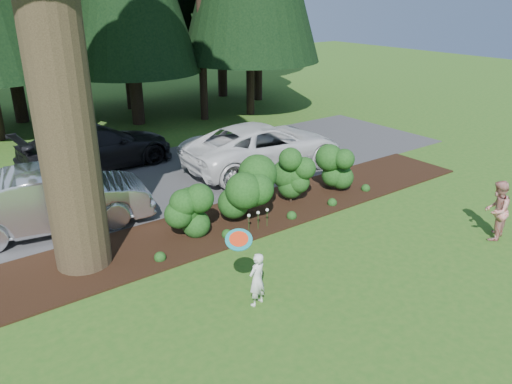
{
  "coord_description": "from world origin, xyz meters",
  "views": [
    {
      "loc": [
        -7.45,
        -7.15,
        5.93
      ],
      "look_at": [
        -0.63,
        2.05,
        1.3
      ],
      "focal_mm": 35.0,
      "sensor_mm": 36.0,
      "label": 1
    }
  ],
  "objects_px": {
    "child": "(257,279)",
    "car_silver_wagon": "(52,200)",
    "car_dark_suv": "(97,147)",
    "adult": "(496,210)",
    "frisbee": "(239,240)",
    "car_white_suv": "(263,146)"
  },
  "relations": [
    {
      "from": "child",
      "to": "car_silver_wagon",
      "type": "bearing_deg",
      "value": -82.57
    },
    {
      "from": "adult",
      "to": "car_dark_suv",
      "type": "bearing_deg",
      "value": -77.31
    },
    {
      "from": "child",
      "to": "adult",
      "type": "distance_m",
      "value": 6.73
    },
    {
      "from": "car_silver_wagon",
      "to": "child",
      "type": "height_order",
      "value": "car_silver_wagon"
    },
    {
      "from": "car_dark_suv",
      "to": "adult",
      "type": "height_order",
      "value": "car_dark_suv"
    },
    {
      "from": "car_silver_wagon",
      "to": "car_dark_suv",
      "type": "xyz_separation_m",
      "value": [
        2.7,
        4.13,
        -0.04
      ]
    },
    {
      "from": "adult",
      "to": "child",
      "type": "bearing_deg",
      "value": -26.67
    },
    {
      "from": "car_dark_suv",
      "to": "child",
      "type": "distance_m",
      "value": 10.09
    },
    {
      "from": "adult",
      "to": "frisbee",
      "type": "distance_m",
      "value": 7.19
    },
    {
      "from": "car_white_suv",
      "to": "frisbee",
      "type": "bearing_deg",
      "value": 142.61
    },
    {
      "from": "car_silver_wagon",
      "to": "adult",
      "type": "bearing_deg",
      "value": -119.15
    },
    {
      "from": "adult",
      "to": "frisbee",
      "type": "xyz_separation_m",
      "value": [
        -7.03,
        1.27,
        0.82
      ]
    },
    {
      "from": "car_silver_wagon",
      "to": "car_white_suv",
      "type": "relative_size",
      "value": 0.86
    },
    {
      "from": "car_silver_wagon",
      "to": "frisbee",
      "type": "relative_size",
      "value": 9.07
    },
    {
      "from": "child",
      "to": "frisbee",
      "type": "height_order",
      "value": "frisbee"
    },
    {
      "from": "car_dark_suv",
      "to": "adult",
      "type": "bearing_deg",
      "value": -154.0
    },
    {
      "from": "adult",
      "to": "frisbee",
      "type": "bearing_deg",
      "value": -26.04
    },
    {
      "from": "child",
      "to": "car_white_suv",
      "type": "bearing_deg",
      "value": -141.58
    },
    {
      "from": "frisbee",
      "to": "car_dark_suv",
      "type": "bearing_deg",
      "value": 85.07
    },
    {
      "from": "frisbee",
      "to": "adult",
      "type": "bearing_deg",
      "value": -10.21
    },
    {
      "from": "car_dark_suv",
      "to": "adult",
      "type": "relative_size",
      "value": 3.46
    },
    {
      "from": "car_white_suv",
      "to": "adult",
      "type": "xyz_separation_m",
      "value": [
        1.45,
        -7.8,
        -0.06
      ]
    }
  ]
}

